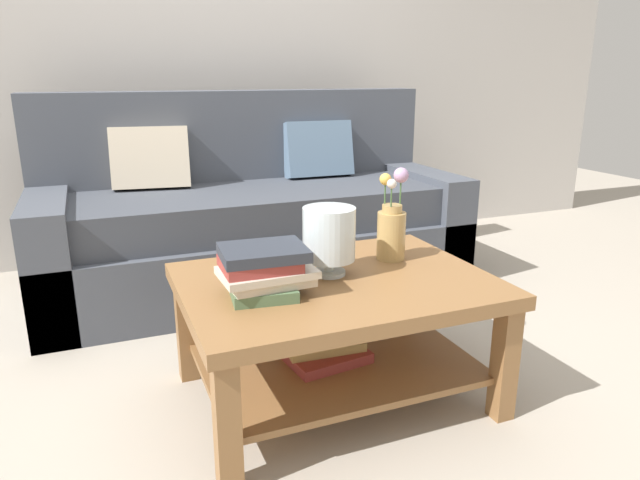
% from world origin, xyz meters
% --- Properties ---
extents(ground_plane, '(10.00, 10.00, 0.00)m').
position_xyz_m(ground_plane, '(0.00, 0.00, 0.00)').
color(ground_plane, '#ADA393').
extents(back_wall, '(6.40, 0.12, 2.70)m').
position_xyz_m(back_wall, '(0.00, 1.65, 1.35)').
color(back_wall, '#BCB7B2').
rests_on(back_wall, ground).
extents(couch, '(2.26, 0.90, 1.06)m').
position_xyz_m(couch, '(0.08, 0.86, 0.36)').
color(couch, '#474C56').
rests_on(couch, ground).
extents(coffee_table, '(1.07, 0.79, 0.46)m').
position_xyz_m(coffee_table, '(0.02, -0.42, 0.33)').
color(coffee_table, olive).
rests_on(coffee_table, ground).
extents(book_stack_main, '(0.31, 0.24, 0.16)m').
position_xyz_m(book_stack_main, '(-0.25, -0.47, 0.55)').
color(book_stack_main, '#51704C').
rests_on(book_stack_main, coffee_table).
extents(glass_hurricane_vase, '(0.19, 0.19, 0.24)m').
position_xyz_m(glass_hurricane_vase, '(0.02, -0.37, 0.61)').
color(glass_hurricane_vase, silver).
rests_on(glass_hurricane_vase, coffee_table).
extents(flower_pitcher, '(0.12, 0.11, 0.35)m').
position_xyz_m(flower_pitcher, '(0.31, -0.29, 0.59)').
color(flower_pitcher, tan).
rests_on(flower_pitcher, coffee_table).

